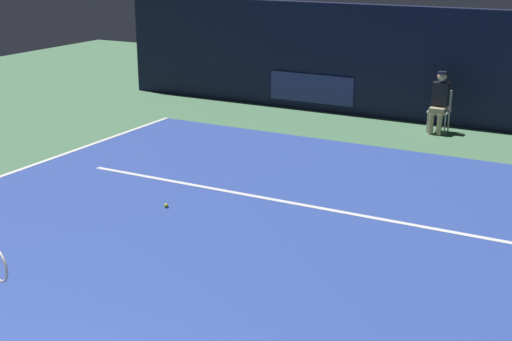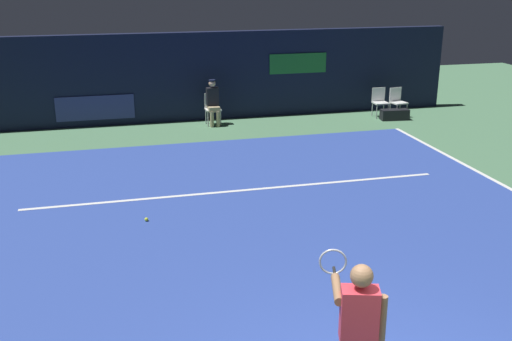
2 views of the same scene
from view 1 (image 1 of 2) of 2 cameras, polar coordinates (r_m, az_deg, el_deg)
ground_plane at (r=9.67m, az=-0.68°, el=-6.69°), size 32.66×32.66×0.00m
court_surface at (r=9.66m, az=-0.68°, el=-6.66°), size 11.00×11.80×0.01m
line_service at (r=11.37m, az=4.39°, el=-2.85°), size 8.58×0.10×0.01m
back_wall at (r=16.94m, az=13.51°, el=8.00°), size 16.21×0.33×2.60m
line_judge_on_chair at (r=16.17m, az=14.23°, el=5.29°), size 0.45×0.54×1.32m
tennis_ball at (r=11.39m, az=-7.07°, el=-2.74°), size 0.07×0.07×0.07m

